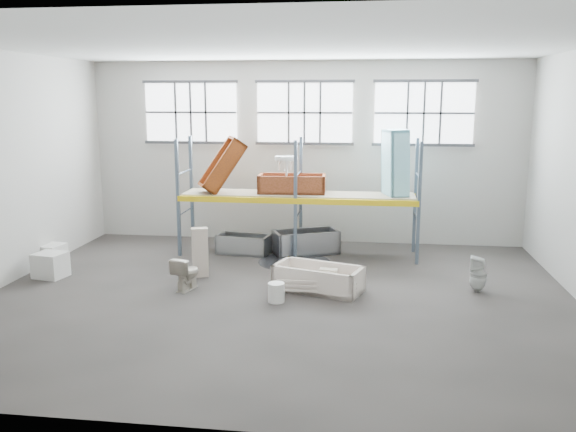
% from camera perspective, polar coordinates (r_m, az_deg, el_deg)
% --- Properties ---
extents(floor, '(12.00, 10.00, 0.10)m').
position_cam_1_polar(floor, '(12.35, -0.92, -7.97)').
color(floor, '#4A433F').
rests_on(floor, ground).
extents(ceiling, '(12.00, 10.00, 0.10)m').
position_cam_1_polar(ceiling, '(11.70, -1.00, 16.31)').
color(ceiling, silver).
rests_on(ceiling, ground).
extents(wall_back, '(12.00, 0.10, 5.00)m').
position_cam_1_polar(wall_back, '(16.74, 1.60, 6.07)').
color(wall_back, '#B0ACA4').
rests_on(wall_back, ground).
extents(wall_front, '(12.00, 0.10, 5.00)m').
position_cam_1_polar(wall_front, '(6.88, -7.19, -1.63)').
color(wall_front, '#B4B0A7').
rests_on(wall_front, ground).
extents(window_left, '(2.60, 0.04, 1.60)m').
position_cam_1_polar(window_left, '(17.20, -9.24, 9.74)').
color(window_left, white).
rests_on(window_left, wall_back).
extents(window_mid, '(2.60, 0.04, 1.60)m').
position_cam_1_polar(window_mid, '(16.57, 1.59, 9.82)').
color(window_mid, white).
rests_on(window_mid, wall_back).
extents(window_right, '(2.60, 0.04, 1.60)m').
position_cam_1_polar(window_right, '(16.54, 12.84, 9.55)').
color(window_right, white).
rests_on(window_right, wall_back).
extents(rack_upright_la, '(0.08, 0.08, 3.00)m').
position_cam_1_polar(rack_upright_la, '(15.39, -10.45, 1.67)').
color(rack_upright_la, slate).
rests_on(rack_upright_la, floor).
extents(rack_upright_lb, '(0.08, 0.08, 3.00)m').
position_cam_1_polar(rack_upright_lb, '(16.52, -9.18, 2.36)').
color(rack_upright_lb, slate).
rests_on(rack_upright_lb, floor).
extents(rack_upright_ma, '(0.08, 0.08, 3.00)m').
position_cam_1_polar(rack_upright_ma, '(14.75, 0.71, 1.44)').
color(rack_upright_ma, slate).
rests_on(rack_upright_ma, floor).
extents(rack_upright_mb, '(0.08, 0.08, 3.00)m').
position_cam_1_polar(rack_upright_mb, '(15.93, 1.23, 2.17)').
color(rack_upright_mb, slate).
rests_on(rack_upright_mb, floor).
extents(rack_upright_ra, '(0.08, 0.08, 3.00)m').
position_cam_1_polar(rack_upright_ra, '(14.71, 12.40, 1.14)').
color(rack_upright_ra, slate).
rests_on(rack_upright_ra, floor).
extents(rack_upright_rb, '(0.08, 0.08, 3.00)m').
position_cam_1_polar(rack_upright_rb, '(15.88, 12.05, 1.90)').
color(rack_upright_rb, slate).
rests_on(rack_upright_rb, floor).
extents(rack_beam_front, '(6.00, 0.10, 0.14)m').
position_cam_1_polar(rack_beam_front, '(14.75, 0.71, 1.44)').
color(rack_beam_front, yellow).
rests_on(rack_beam_front, floor).
extents(rack_beam_back, '(6.00, 0.10, 0.14)m').
position_cam_1_polar(rack_beam_back, '(15.93, 1.23, 2.17)').
color(rack_beam_back, yellow).
rests_on(rack_beam_back, floor).
extents(shelf_deck, '(5.90, 1.10, 0.03)m').
position_cam_1_polar(shelf_deck, '(15.33, 0.98, 2.11)').
color(shelf_deck, gray).
rests_on(shelf_deck, floor).
extents(wet_patch, '(1.80, 1.80, 0.00)m').
position_cam_1_polar(wet_patch, '(14.89, 0.61, -4.38)').
color(wet_patch, black).
rests_on(wet_patch, floor).
extents(bathtub_beige, '(2.00, 1.38, 0.54)m').
position_cam_1_polar(bathtub_beige, '(12.69, 2.91, -5.94)').
color(bathtub_beige, silver).
rests_on(bathtub_beige, floor).
extents(cistern_spare, '(0.40, 0.22, 0.36)m').
position_cam_1_polar(cistern_spare, '(12.74, 3.88, -5.84)').
color(cistern_spare, beige).
rests_on(cistern_spare, bathtub_beige).
extents(sink_in_tub, '(0.53, 0.53, 0.15)m').
position_cam_1_polar(sink_in_tub, '(12.96, 0.44, -6.06)').
color(sink_in_tub, beige).
rests_on(sink_in_tub, bathtub_beige).
extents(toilet_beige, '(0.57, 0.79, 0.72)m').
position_cam_1_polar(toilet_beige, '(12.91, -9.67, -5.37)').
color(toilet_beige, beige).
rests_on(toilet_beige, floor).
extents(cistern_tall, '(0.42, 0.34, 1.13)m').
position_cam_1_polar(cistern_tall, '(13.71, -8.40, -3.45)').
color(cistern_tall, beige).
rests_on(cistern_tall, floor).
extents(toilet_white, '(0.41, 0.40, 0.76)m').
position_cam_1_polar(toilet_white, '(13.19, 17.70, -5.30)').
color(toilet_white, silver).
rests_on(toilet_white, floor).
extents(steel_tub_left, '(1.44, 0.85, 0.50)m').
position_cam_1_polar(steel_tub_left, '(15.66, -4.26, -2.69)').
color(steel_tub_left, '#B1B6BA').
rests_on(steel_tub_left, floor).
extents(steel_tub_right, '(1.83, 1.37, 0.61)m').
position_cam_1_polar(steel_tub_right, '(15.62, 1.73, -2.49)').
color(steel_tub_right, '#AAACB3').
rests_on(steel_tub_right, floor).
extents(rust_tub_flat, '(1.76, 0.89, 0.48)m').
position_cam_1_polar(rust_tub_flat, '(15.42, 0.38, 3.07)').
color(rust_tub_flat, '#9B482C').
rests_on(rust_tub_flat, shelf_deck).
extents(rust_tub_tilted, '(1.40, 1.15, 1.48)m').
position_cam_1_polar(rust_tub_tilted, '(15.51, -6.27, 4.82)').
color(rust_tub_tilted, '#993F0E').
rests_on(rust_tub_tilted, shelf_deck).
extents(sink_on_shelf, '(0.70, 0.61, 0.52)m').
position_cam_1_polar(sink_on_shelf, '(15.17, -0.15, 3.99)').
color(sink_on_shelf, white).
rests_on(sink_on_shelf, rust_tub_flat).
extents(blue_tub_upright, '(0.74, 0.91, 1.70)m').
position_cam_1_polar(blue_tub_upright, '(15.19, 10.20, 4.96)').
color(blue_tub_upright, '#95E1F1').
rests_on(blue_tub_upright, shelf_deck).
extents(bucket, '(0.34, 0.34, 0.39)m').
position_cam_1_polar(bucket, '(12.01, -1.12, -7.30)').
color(bucket, white).
rests_on(bucket, floor).
extents(carton_near, '(0.75, 0.68, 0.56)m').
position_cam_1_polar(carton_near, '(14.62, -21.73, -4.37)').
color(carton_near, beige).
rests_on(carton_near, floor).
extents(carton_far, '(0.67, 0.67, 0.49)m').
position_cam_1_polar(carton_far, '(15.75, -21.69, -3.41)').
color(carton_far, silver).
rests_on(carton_far, floor).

